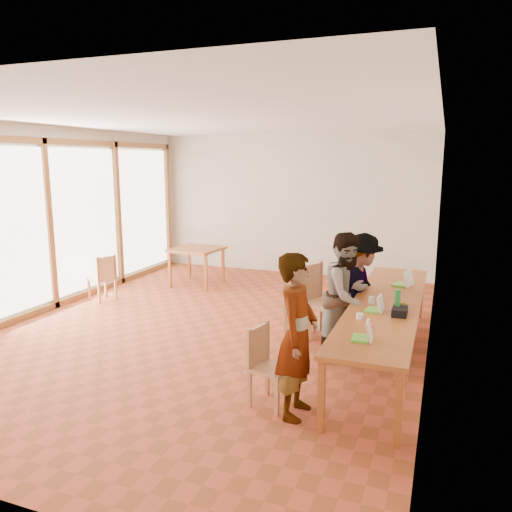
# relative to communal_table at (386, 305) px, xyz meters

# --- Properties ---
(ground) EXTENTS (8.00, 8.00, 0.00)m
(ground) POSITION_rel_communal_table_xyz_m (-2.50, 0.31, -0.70)
(ground) COLOR #AE462A
(ground) RESTS_ON ground
(wall_back) EXTENTS (6.00, 0.10, 3.00)m
(wall_back) POSITION_rel_communal_table_xyz_m (-2.50, 4.31, 0.80)
(wall_back) COLOR beige
(wall_back) RESTS_ON ground
(wall_right) EXTENTS (0.10, 8.00, 3.00)m
(wall_right) POSITION_rel_communal_table_xyz_m (0.50, 0.31, 0.80)
(wall_right) COLOR beige
(wall_right) RESTS_ON ground
(window_wall) EXTENTS (0.10, 8.00, 3.00)m
(window_wall) POSITION_rel_communal_table_xyz_m (-5.46, 0.31, 0.80)
(window_wall) COLOR white
(window_wall) RESTS_ON ground
(ceiling) EXTENTS (6.00, 8.00, 0.04)m
(ceiling) POSITION_rel_communal_table_xyz_m (-2.50, 0.31, 2.32)
(ceiling) COLOR white
(ceiling) RESTS_ON wall_back
(communal_table) EXTENTS (0.80, 4.00, 0.75)m
(communal_table) POSITION_rel_communal_table_xyz_m (0.00, 0.00, 0.00)
(communal_table) COLOR #AD5C26
(communal_table) RESTS_ON ground
(side_table) EXTENTS (0.90, 0.90, 0.75)m
(side_table) POSITION_rel_communal_table_xyz_m (-3.93, 2.57, -0.03)
(side_table) COLOR #AD5C26
(side_table) RESTS_ON ground
(chair_near) EXTENTS (0.46, 0.46, 0.43)m
(chair_near) POSITION_rel_communal_table_xyz_m (-1.01, -1.58, -0.21)
(chair_near) COLOR tan
(chair_near) RESTS_ON ground
(chair_mid) EXTENTS (0.48, 0.48, 0.45)m
(chair_mid) POSITION_rel_communal_table_xyz_m (-1.32, 0.41, -0.19)
(chair_mid) COLOR tan
(chair_mid) RESTS_ON ground
(chair_far) EXTENTS (0.64, 0.64, 0.55)m
(chair_far) POSITION_rel_communal_table_xyz_m (-1.01, 0.55, -0.07)
(chair_far) COLOR tan
(chair_far) RESTS_ON ground
(chair_empty) EXTENTS (0.59, 0.59, 0.54)m
(chair_empty) POSITION_rel_communal_table_xyz_m (-0.70, 1.17, -0.08)
(chair_empty) COLOR tan
(chair_empty) RESTS_ON ground
(chair_spare) EXTENTS (0.49, 0.49, 0.44)m
(chair_spare) POSITION_rel_communal_table_xyz_m (-4.92, 0.96, -0.20)
(chair_spare) COLOR tan
(chair_spare) RESTS_ON ground
(person_near) EXTENTS (0.39, 0.59, 1.61)m
(person_near) POSITION_rel_communal_table_xyz_m (-0.64, -1.70, 0.10)
(person_near) COLOR gray
(person_near) RESTS_ON ground
(person_mid) EXTENTS (0.87, 0.95, 1.59)m
(person_mid) POSITION_rel_communal_table_xyz_m (-0.48, -0.05, 0.09)
(person_mid) COLOR gray
(person_mid) RESTS_ON ground
(person_far) EXTENTS (0.79, 1.09, 1.52)m
(person_far) POSITION_rel_communal_table_xyz_m (-0.37, 0.38, 0.06)
(person_far) COLOR gray
(person_far) RESTS_ON ground
(laptop_near) EXTENTS (0.21, 0.24, 0.19)m
(laptop_near) POSITION_rel_communal_table_xyz_m (-0.05, -1.44, 0.10)
(laptop_near) COLOR #67D13C
(laptop_near) RESTS_ON communal_table
(laptop_mid) EXTENTS (0.21, 0.24, 0.19)m
(laptop_mid) POSITION_rel_communal_table_xyz_m (-0.06, -0.46, 0.10)
(laptop_mid) COLOR #67D13C
(laptop_mid) RESTS_ON communal_table
(laptop_far) EXTENTS (0.30, 0.31, 0.22)m
(laptop_far) POSITION_rel_communal_table_xyz_m (0.15, 0.86, 0.11)
(laptop_far) COLOR #67D13C
(laptop_far) RESTS_ON communal_table
(yellow_mug) EXTENTS (0.15, 0.15, 0.09)m
(yellow_mug) POSITION_rel_communal_table_xyz_m (0.22, -0.37, 0.09)
(yellow_mug) COLOR gold
(yellow_mug) RESTS_ON communal_table
(green_bottle) EXTENTS (0.07, 0.07, 0.28)m
(green_bottle) POSITION_rel_communal_table_xyz_m (0.16, -0.46, 0.19)
(green_bottle) COLOR #207634
(green_bottle) RESTS_ON communal_table
(clear_glass) EXTENTS (0.07, 0.07, 0.09)m
(clear_glass) POSITION_rel_communal_table_xyz_m (-0.16, -0.17, 0.09)
(clear_glass) COLOR silver
(clear_glass) RESTS_ON communal_table
(condiment_cup) EXTENTS (0.08, 0.08, 0.06)m
(condiment_cup) POSITION_rel_communal_table_xyz_m (-0.19, -0.80, 0.08)
(condiment_cup) COLOR white
(condiment_cup) RESTS_ON communal_table
(pink_phone) EXTENTS (0.05, 0.10, 0.01)m
(pink_phone) POSITION_rel_communal_table_xyz_m (-0.05, -1.00, 0.05)
(pink_phone) COLOR #F2394B
(pink_phone) RESTS_ON communal_table
(black_pouch) EXTENTS (0.16, 0.26, 0.09)m
(black_pouch) POSITION_rel_communal_table_xyz_m (0.20, -0.51, 0.09)
(black_pouch) COLOR black
(black_pouch) RESTS_ON communal_table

